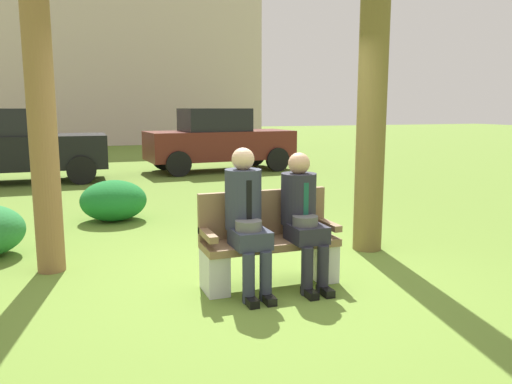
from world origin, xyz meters
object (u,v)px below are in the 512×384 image
Objects in this scene: park_bench at (268,244)px; parked_car_near at (15,146)px; parked_car_far at (219,140)px; shrub_mid_lawn at (114,201)px; building_backdrop at (117,48)px; seated_man_left at (246,213)px; seated_man_right at (302,212)px.

parked_car_near reaches higher than park_bench.
parked_car_far is (2.04, 8.92, 0.44)m from park_bench.
parked_car_near is (-1.76, 4.87, 0.53)m from shrub_mid_lawn.
shrub_mid_lawn is 0.25× the size of parked_car_far.
parked_car_near is 0.28× the size of building_backdrop.
park_bench is 3.63m from shrub_mid_lawn.
seated_man_left reaches higher than shrub_mid_lawn.
building_backdrop is (0.96, 22.70, 3.91)m from seated_man_left.
seated_man_right reaches higher than shrub_mid_lawn.
park_bench is 0.09× the size of building_backdrop.
seated_man_left is at bearing -155.72° from park_bench.
park_bench is at bearing -91.75° from building_backdrop.
seated_man_right is 9.21m from parked_car_far.
shrub_mid_lawn is 19.72m from building_backdrop.
seated_man_right is (0.30, -0.13, 0.32)m from park_bench.
shrub_mid_lawn is (-0.91, 3.55, -0.43)m from seated_man_left.
park_bench is at bearing 157.04° from seated_man_right.
park_bench is at bearing -71.11° from shrub_mid_lawn.
seated_man_left is 1.05× the size of seated_man_right.
building_backdrop is at bearing 89.01° from seated_man_right.
parked_car_near is at bearing 109.44° from park_bench.
parked_car_far is (1.74, 9.05, 0.13)m from seated_man_right.
seated_man_right is at bearing -0.62° from seated_man_left.
parked_car_near is 15.21m from building_backdrop.
parked_car_near reaches higher than seated_man_right.
parked_car_far is at bearing 7.06° from parked_car_near.
building_backdrop is at bearing 84.43° from shrub_mid_lawn.
shrub_mid_lawn is at bearing 104.35° from seated_man_left.
seated_man_left reaches higher than seated_man_right.
parked_car_far is (4.97, 0.62, 0.00)m from parked_car_near.
parked_car_near is at bearing -172.94° from parked_car_far.
park_bench is 8.82m from parked_car_near.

